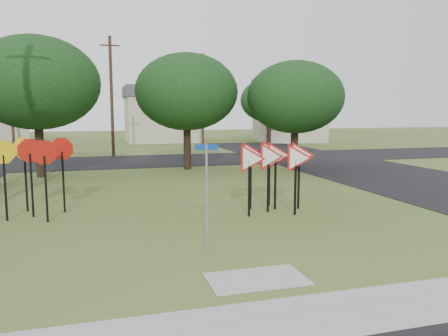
# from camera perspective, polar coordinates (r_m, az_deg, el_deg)

# --- Properties ---
(ground) EXTENTS (140.00, 140.00, 0.00)m
(ground) POSITION_cam_1_polar(r_m,az_deg,el_deg) (11.37, 0.06, -10.06)
(ground) COLOR #455D22
(sidewalk) EXTENTS (30.00, 1.60, 0.02)m
(sidewalk) POSITION_cam_1_polar(r_m,az_deg,el_deg) (7.70, 9.21, -18.92)
(sidewalk) COLOR #98978F
(sidewalk) RESTS_ON ground
(street_right) EXTENTS (8.00, 50.00, 0.02)m
(street_right) POSITION_cam_1_polar(r_m,az_deg,el_deg) (25.57, 20.14, -0.71)
(street_right) COLOR black
(street_right) RESTS_ON ground
(street_far) EXTENTS (60.00, 8.00, 0.02)m
(street_far) POSITION_cam_1_polar(r_m,az_deg,el_deg) (30.76, -10.27, 0.92)
(street_far) COLOR black
(street_far) RESTS_ON ground
(curb_pad) EXTENTS (2.00, 1.20, 0.02)m
(curb_pad) POSITION_cam_1_polar(r_m,az_deg,el_deg) (9.22, 4.31, -14.28)
(curb_pad) COLOR #98978F
(curb_pad) RESTS_ON ground
(street_name_sign) EXTENTS (0.52, 0.20, 2.65)m
(street_name_sign) POSITION_cam_1_polar(r_m,az_deg,el_deg) (10.41, -2.28, -2.97)
(street_name_sign) COLOR #9A9CA3
(street_name_sign) RESTS_ON ground
(stop_sign_cluster) EXTENTS (2.40, 2.03, 2.57)m
(stop_sign_cluster) POSITION_cam_1_polar(r_m,az_deg,el_deg) (15.33, -23.64, 1.10)
(stop_sign_cluster) COLOR black
(stop_sign_cluster) RESTS_ON ground
(yield_sign_cluster) EXTENTS (3.08, 1.96, 2.44)m
(yield_sign_cluster) POSITION_cam_1_polar(r_m,az_deg,el_deg) (14.97, 6.39, 1.13)
(yield_sign_cluster) COLOR black
(yield_sign_cluster) RESTS_ON ground
(far_pole_a) EXTENTS (1.40, 0.24, 9.00)m
(far_pole_a) POSITION_cam_1_polar(r_m,az_deg,el_deg) (34.46, -14.48, 9.13)
(far_pole_a) COLOR #462D20
(far_pole_a) RESTS_ON ground
(far_pole_b) EXTENTS (1.40, 0.24, 8.50)m
(far_pole_b) POSITION_cam_1_polar(r_m,az_deg,el_deg) (39.48, -2.81, 8.74)
(far_pole_b) COLOR #462D20
(far_pole_b) RESTS_ON ground
(far_pole_c) EXTENTS (1.40, 0.24, 9.00)m
(far_pole_c) POSITION_cam_1_polar(r_m,az_deg,el_deg) (41.05, -26.06, 8.31)
(far_pole_c) COLOR #462D20
(far_pole_c) RESTS_ON ground
(house_mid) EXTENTS (8.40, 8.40, 6.20)m
(house_mid) POSITION_cam_1_polar(r_m,az_deg,el_deg) (50.91, -8.11, 7.02)
(house_mid) COLOR beige
(house_mid) RESTS_ON ground
(house_right) EXTENTS (8.30, 8.30, 7.20)m
(house_right) POSITION_cam_1_polar(r_m,az_deg,el_deg) (50.96, 8.46, 7.58)
(house_right) COLOR beige
(house_right) RESTS_ON ground
(tree_near_left) EXTENTS (6.40, 6.40, 7.27)m
(tree_near_left) POSITION_cam_1_polar(r_m,az_deg,el_deg) (24.66, -23.31, 10.15)
(tree_near_left) COLOR black
(tree_near_left) RESTS_ON ground
(tree_near_mid) EXTENTS (6.00, 6.00, 6.80)m
(tree_near_mid) POSITION_cam_1_polar(r_m,az_deg,el_deg) (25.94, -4.91, 9.86)
(tree_near_mid) COLOR black
(tree_near_mid) RESTS_ON ground
(tree_near_right) EXTENTS (5.60, 5.60, 6.33)m
(tree_near_right) POSITION_cam_1_polar(r_m,az_deg,el_deg) (25.89, 9.30, 9.09)
(tree_near_right) COLOR black
(tree_near_right) RESTS_ON ground
(tree_far_right) EXTENTS (6.00, 6.00, 6.80)m
(tree_far_right) POSITION_cam_1_polar(r_m,az_deg,el_deg) (45.72, 5.95, 8.76)
(tree_far_right) COLOR black
(tree_far_right) RESTS_ON ground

